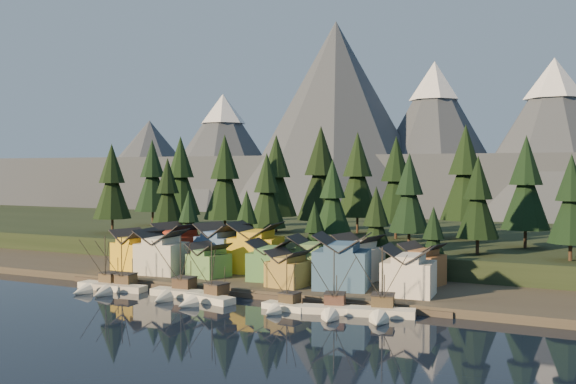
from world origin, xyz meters
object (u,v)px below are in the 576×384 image
at_px(boat_6, 381,303).
at_px(boat_2, 175,285).
at_px(boat_1, 116,281).
at_px(boat_3, 205,290).
at_px(house_back_1, 222,245).
at_px(boat_0, 98,279).
at_px(house_front_0, 137,249).
at_px(boat_5, 332,302).
at_px(house_front_1, 162,250).
at_px(house_back_0, 178,243).
at_px(boat_4, 282,299).

bearing_deg(boat_6, boat_2, 169.54).
xyz_separation_m(boat_1, boat_3, (21.32, -1.27, 0.13)).
distance_m(boat_6, house_back_1, 50.74).
distance_m(boat_2, boat_3, 7.97).
xyz_separation_m(boat_2, boat_3, (7.74, -1.88, -0.08)).
xyz_separation_m(boat_1, house_back_1, (8.67, 25.14, 4.73)).
relative_size(boat_0, house_front_0, 1.12).
xyz_separation_m(boat_2, boat_5, (31.87, -0.78, -0.25)).
bearing_deg(house_front_1, boat_1, -96.12).
distance_m(boat_0, boat_6, 57.65).
height_order(boat_3, house_front_0, boat_3).
distance_m(boat_1, house_back_0, 26.00).
bearing_deg(boat_6, boat_3, 173.15).
distance_m(boat_2, house_back_0, 30.35).
xyz_separation_m(boat_5, house_front_0, (-52.90, 15.86, 4.12)).
relative_size(boat_1, house_back_1, 1.14).
bearing_deg(house_back_1, boat_5, -23.54).
height_order(boat_3, house_front_1, house_front_1).
distance_m(boat_0, boat_1, 4.40).
height_order(boat_4, house_front_0, house_front_0).
distance_m(boat_1, house_front_1, 15.12).
height_order(boat_3, boat_6, boat_6).
distance_m(boat_1, boat_5, 45.45).
distance_m(boat_1, house_front_0, 17.83).
height_order(boat_2, house_back_0, house_back_0).
relative_size(house_front_0, house_back_1, 1.00).
relative_size(boat_4, house_back_0, 0.99).
distance_m(boat_2, house_front_1, 19.75).
relative_size(house_front_0, house_back_0, 1.02).
distance_m(boat_3, house_back_0, 36.63).
xyz_separation_m(house_front_0, house_back_0, (4.03, 9.70, 0.45)).
xyz_separation_m(boat_2, house_back_1, (-4.92, 24.53, 4.52)).
relative_size(boat_2, house_front_1, 1.27).
bearing_deg(boat_0, boat_3, 0.16).
bearing_deg(house_back_1, boat_0, -106.46).
xyz_separation_m(boat_2, boat_4, (23.03, -1.50, -0.29)).
height_order(boat_1, boat_5, boat_1).
bearing_deg(boat_5, boat_6, -3.33).
relative_size(boat_2, boat_6, 1.01).
distance_m(boat_0, boat_5, 49.85).
xyz_separation_m(boat_5, boat_6, (7.78, 1.48, 0.22)).
bearing_deg(house_front_0, boat_5, -2.38).
xyz_separation_m(boat_3, house_back_1, (-12.66, 26.41, 4.60)).
bearing_deg(boat_2, boat_6, -0.91).
relative_size(boat_3, house_back_1, 1.12).
height_order(boat_1, house_back_0, house_back_0).
bearing_deg(house_back_0, house_back_1, 10.27).
height_order(boat_1, boat_4, boat_1).
bearing_deg(boat_4, boat_1, -173.93).
height_order(boat_0, house_back_1, house_back_1).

